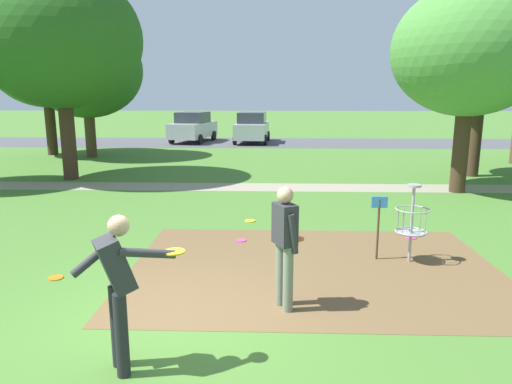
# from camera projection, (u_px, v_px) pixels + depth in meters

# --- Properties ---
(ground_plane) EXTENTS (160.00, 160.00, 0.00)m
(ground_plane) POSITION_uv_depth(u_px,v_px,m) (165.00, 326.00, 5.89)
(ground_plane) COLOR #47752D
(dirt_tee_pad) EXTENTS (6.21, 4.42, 0.01)m
(dirt_tee_pad) POSITION_uv_depth(u_px,v_px,m) (314.00, 268.00, 7.86)
(dirt_tee_pad) COLOR brown
(dirt_tee_pad) RESTS_ON ground
(disc_golf_basket) EXTENTS (0.98, 0.58, 1.39)m
(disc_golf_basket) POSITION_uv_depth(u_px,v_px,m) (408.00, 220.00, 8.03)
(disc_golf_basket) COLOR #9E9EA3
(disc_golf_basket) RESTS_ON ground
(player_waiting_left) EXTENTS (1.16, 0.51, 1.71)m
(player_waiting_left) POSITION_uv_depth(u_px,v_px,m) (118.00, 284.00, 4.76)
(player_waiting_left) COLOR #232328
(player_waiting_left) RESTS_ON ground
(player_waiting_right) EXTENTS (0.45, 0.49, 1.71)m
(player_waiting_right) POSITION_uv_depth(u_px,v_px,m) (285.00, 241.00, 6.21)
(player_waiting_right) COLOR slate
(player_waiting_right) RESTS_ON ground
(frisbee_near_basket) EXTENTS (0.25, 0.25, 0.02)m
(frisbee_near_basket) POSITION_uv_depth(u_px,v_px,m) (250.00, 221.00, 10.77)
(frisbee_near_basket) COLOR gold
(frisbee_near_basket) RESTS_ON ground
(frisbee_by_tee) EXTENTS (0.23, 0.23, 0.02)m
(frisbee_by_tee) POSITION_uv_depth(u_px,v_px,m) (56.00, 278.00, 7.42)
(frisbee_by_tee) COLOR orange
(frisbee_by_tee) RESTS_ON ground
(frisbee_far_left) EXTENTS (0.21, 0.21, 0.02)m
(frisbee_far_left) POSITION_uv_depth(u_px,v_px,m) (241.00, 240.00, 9.31)
(frisbee_far_left) COLOR #E53D99
(frisbee_far_left) RESTS_ON ground
(frisbee_far_right) EXTENTS (0.22, 0.22, 0.02)m
(frisbee_far_right) POSITION_uv_depth(u_px,v_px,m) (411.00, 238.00, 9.50)
(frisbee_far_right) COLOR #E53D99
(frisbee_far_right) RESTS_ON ground
(tree_mid_left) EXTENTS (4.41, 4.41, 6.01)m
(tree_mid_left) POSITION_uv_depth(u_px,v_px,m) (470.00, 51.00, 13.18)
(tree_mid_left) COLOR #422D1E
(tree_mid_left) RESTS_ON ground
(tree_mid_center) EXTENTS (5.11, 5.11, 6.17)m
(tree_mid_center) POSITION_uv_depth(u_px,v_px,m) (86.00, 70.00, 21.09)
(tree_mid_center) COLOR #4C3823
(tree_mid_center) RESTS_ON ground
(tree_mid_right) EXTENTS (5.05, 5.05, 6.58)m
(tree_mid_right) POSITION_uv_depth(u_px,v_px,m) (45.00, 62.00, 21.82)
(tree_mid_right) COLOR #422D1E
(tree_mid_right) RESTS_ON ground
(tree_far_left) EXTENTS (5.36, 5.36, 6.98)m
(tree_far_left) POSITION_uv_depth(u_px,v_px,m) (60.00, 39.00, 15.19)
(tree_far_left) COLOR #422D1E
(tree_far_left) RESTS_ON ground
(tree_far_right) EXTENTS (3.47, 3.47, 5.83)m
(tree_far_right) POSITION_uv_depth(u_px,v_px,m) (484.00, 52.00, 15.86)
(tree_far_right) COLOR #422D1E
(tree_far_right) RESTS_ON ground
(parking_lot_strip) EXTENTS (36.00, 6.00, 0.01)m
(parking_lot_strip) POSITION_uv_depth(u_px,v_px,m) (250.00, 143.00, 28.38)
(parking_lot_strip) COLOR #4C4C51
(parking_lot_strip) RESTS_ON ground
(parked_car_leftmost) EXTENTS (2.57, 4.47, 1.84)m
(parked_car_leftmost) POSITION_uv_depth(u_px,v_px,m) (193.00, 127.00, 28.61)
(parked_car_leftmost) COLOR #B2B7BC
(parked_car_leftmost) RESTS_ON ground
(parked_car_center_left) EXTENTS (2.16, 4.30, 1.84)m
(parked_car_center_left) POSITION_uv_depth(u_px,v_px,m) (252.00, 128.00, 28.18)
(parked_car_center_left) COLOR #B2B7BC
(parked_car_center_left) RESTS_ON ground
(gravel_path) EXTENTS (40.00, 1.30, 0.00)m
(gravel_path) POSITION_uv_depth(u_px,v_px,m) (230.00, 187.00, 14.76)
(gravel_path) COLOR gray
(gravel_path) RESTS_ON ground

